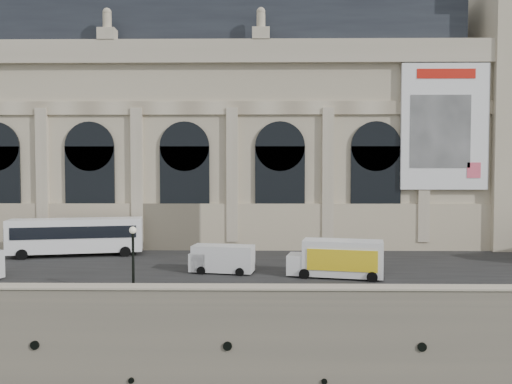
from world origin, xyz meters
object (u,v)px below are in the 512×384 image
bus_left (76,235)px  van_c (219,259)px  box_truck (337,259)px  lamp_right (133,262)px

bus_left → van_c: (14.77, -7.85, -0.91)m
van_c → box_truck: bearing=-9.8°
van_c → box_truck: box_truck is taller
bus_left → van_c: size_ratio=2.37×
box_truck → lamp_right: lamp_right is taller
bus_left → lamp_right: (9.64, -15.48, 0.25)m
box_truck → lamp_right: 15.80m
van_c → lamp_right: lamp_right is taller
box_truck → van_c: bearing=170.2°
bus_left → box_truck: (24.22, -9.48, -0.59)m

